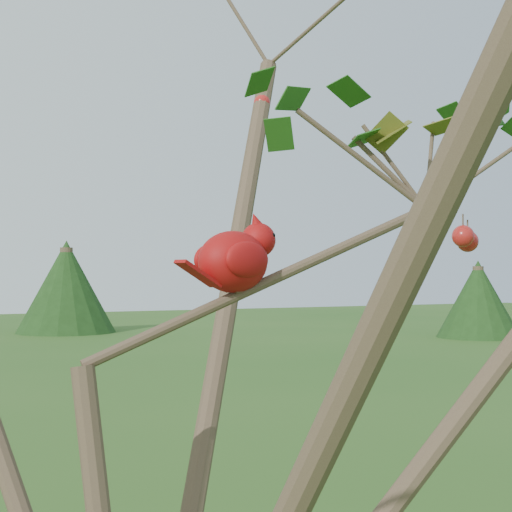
{
  "coord_description": "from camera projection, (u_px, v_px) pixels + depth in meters",
  "views": [
    {
      "loc": [
        -0.34,
        -1.05,
        2.09
      ],
      "look_at": [
        0.23,
        0.09,
        2.12
      ],
      "focal_mm": 55.0,
      "sensor_mm": 36.0,
      "label": 1
    }
  ],
  "objects": [
    {
      "name": "crabapple_tree",
      "position": [
        160.0,
        248.0,
        1.08
      ],
      "size": [
        2.35,
        2.05,
        2.95
      ],
      "color": "#433124",
      "rests_on": "ground"
    },
    {
      "name": "cardinal",
      "position": [
        236.0,
        259.0,
        1.25
      ],
      "size": [
        0.2,
        0.13,
        0.14
      ],
      "rotation": [
        0.0,
        0.0,
        0.29
      ],
      "color": "#9E0E0D",
      "rests_on": "ground"
    }
  ]
}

